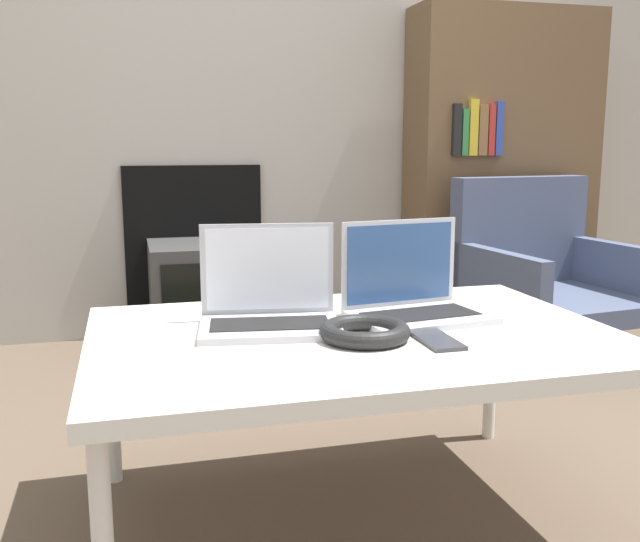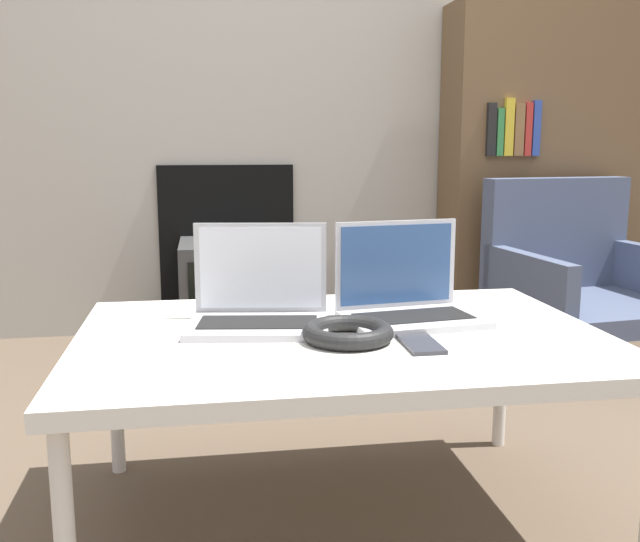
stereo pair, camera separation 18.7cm
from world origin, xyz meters
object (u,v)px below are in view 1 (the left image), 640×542
laptop_left (269,304)px  phone (437,341)px  laptop_right (412,296)px  headphones (363,331)px  tv (201,295)px  armchair (542,269)px

laptop_left → phone: (0.32, -0.23, -0.05)m
laptop_right → headphones: size_ratio=1.74×
laptop_right → headphones: bearing=-145.1°
laptop_right → headphones: laptop_right is taller
laptop_right → phone: bearing=-106.4°
tv → laptop_right: bearing=-75.9°
headphones → phone: (0.15, -0.06, -0.01)m
phone → tv: (-0.34, 1.70, -0.24)m
headphones → armchair: 1.77m
laptop_left → headphones: size_ratio=1.75×
laptop_left → phone: 0.39m
phone → tv: 1.75m
phone → armchair: size_ratio=0.20×
tv → armchair: bearing=-15.1°
laptop_right → armchair: 1.52m
phone → armchair: bearing=50.5°
laptop_right → phone: laptop_right is taller
laptop_left → tv: bearing=99.0°
laptop_left → armchair: (1.40, 1.09, -0.17)m
phone → laptop_left: bearing=144.5°
tv → headphones: bearing=-83.4°
laptop_left → tv: laptop_left is taller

